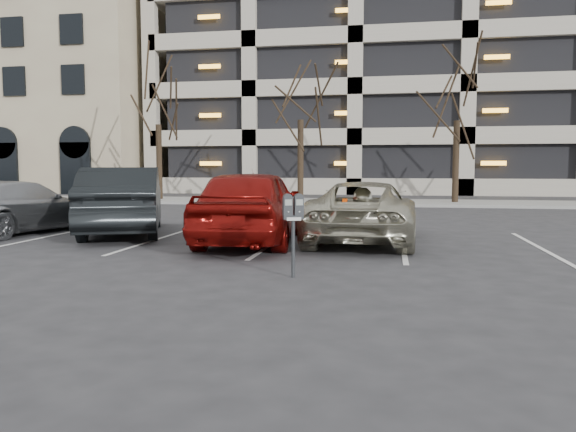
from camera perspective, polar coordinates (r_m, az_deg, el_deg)
ground at (r=10.18m, az=3.94°, el=-4.50°), size 140.00×140.00×0.00m
sidewalk at (r=26.05m, az=7.81°, el=1.39°), size 80.00×4.00×0.12m
stall_lines at (r=12.64m, az=-1.24°, el=-2.60°), size 16.90×5.20×0.00m
parking_garage at (r=45.79m, az=24.64°, el=14.09°), size 52.00×20.00×19.00m
office_building at (r=49.72m, az=-26.22°, el=11.21°), size 26.00×16.20×15.00m
tree_a at (r=28.58m, az=-13.12°, el=13.58°), size 3.66×3.66×8.31m
tree_b at (r=26.68m, az=1.30°, el=14.77°), size 3.78×3.78×8.59m
tree_c at (r=26.49m, az=16.91°, el=14.12°), size 3.64×3.64×8.27m
parking_meter at (r=8.46m, az=0.53°, el=0.12°), size 0.34×0.23×1.25m
suv_silver at (r=12.71m, az=7.74°, el=0.44°), size 2.44×4.96×1.36m
car_red at (r=12.33m, az=-3.73°, el=1.05°), size 2.26×4.98×1.66m
car_dark at (r=14.69m, az=-16.41°, el=1.51°), size 3.55×5.36×1.67m
car_silver at (r=15.80m, az=-25.75°, el=0.84°), size 2.54×4.84×1.34m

